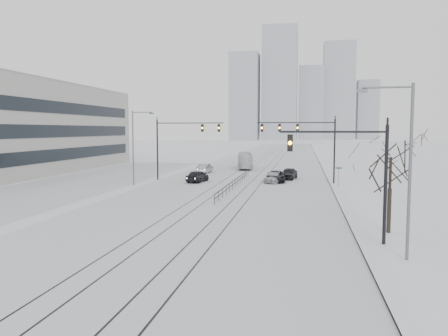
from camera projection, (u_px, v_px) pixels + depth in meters
ground at (141, 267)px, 21.42m from camera, size 500.00×500.00×0.00m
road at (260, 166)px, 80.22m from camera, size 22.00×260.00×0.02m
sidewalk_east at (336, 167)px, 77.79m from camera, size 5.00×260.00×0.16m
curb at (322, 167)px, 78.23m from camera, size 0.10×260.00×0.12m
parking_strip at (96, 179)px, 59.30m from camera, size 14.00×60.00×0.03m
tram_rails at (246, 178)px, 60.62m from camera, size 5.30×180.00×0.01m
skyline at (300, 93)px, 285.97m from camera, size 96.00×48.00×72.00m
traffic_mast_near at (357, 167)px, 24.97m from camera, size 6.10×0.37×7.00m
traffic_mast_ne at (307, 138)px, 53.75m from camera, size 9.60×0.37×8.00m
traffic_mast_nw at (179, 138)px, 57.73m from camera, size 9.10×0.37×8.00m
street_light_east at (404, 160)px, 21.63m from camera, size 2.73×0.25×9.00m
street_light_west at (135, 142)px, 52.55m from camera, size 2.73×0.25×9.00m
bare_tree at (391, 165)px, 27.48m from camera, size 4.40×4.40×6.10m
median_fence at (235, 183)px, 50.77m from camera, size 0.06×24.00×1.00m
street_sign at (338, 174)px, 50.52m from camera, size 0.70×0.06×2.40m
sedan_sb_inner at (197, 176)px, 56.05m from camera, size 2.43×4.67×1.52m
sedan_sb_outer at (205, 168)px, 68.02m from camera, size 1.81×4.45×1.44m
sedan_nb_front at (276, 176)px, 56.20m from camera, size 2.58×5.21×1.42m
sedan_nb_right at (273, 177)px, 55.71m from camera, size 2.30×4.72×1.32m
sedan_nb_far at (289, 174)px, 59.30m from camera, size 2.59×4.77×1.54m
box_truck at (245, 161)px, 75.45m from camera, size 3.81×10.22×2.78m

